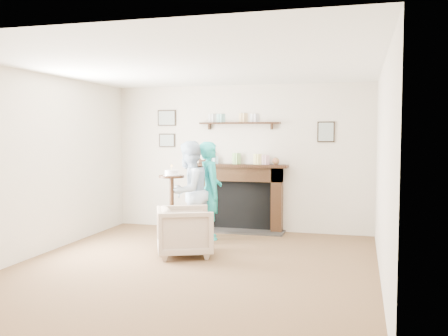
{
  "coord_description": "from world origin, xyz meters",
  "views": [
    {
      "loc": [
        2.0,
        -5.87,
        1.68
      ],
      "look_at": [
        0.15,
        0.9,
        1.19
      ],
      "focal_mm": 40.0,
      "sensor_mm": 36.0,
      "label": 1
    }
  ],
  "objects_px": {
    "man": "(189,242)",
    "pedestal_table": "(172,196)",
    "armchair": "(185,255)",
    "woman": "(210,238)"
  },
  "relations": [
    {
      "from": "man",
      "to": "woman",
      "type": "bearing_deg",
      "value": 160.3
    },
    {
      "from": "armchair",
      "to": "pedestal_table",
      "type": "bearing_deg",
      "value": 13.03
    },
    {
      "from": "woman",
      "to": "pedestal_table",
      "type": "relative_size",
      "value": 1.28
    },
    {
      "from": "armchair",
      "to": "pedestal_table",
      "type": "relative_size",
      "value": 0.61
    },
    {
      "from": "man",
      "to": "pedestal_table",
      "type": "bearing_deg",
      "value": -8.53
    },
    {
      "from": "armchair",
      "to": "pedestal_table",
      "type": "xyz_separation_m",
      "value": [
        -0.39,
        0.51,
        0.74
      ]
    },
    {
      "from": "man",
      "to": "armchair",
      "type": "bearing_deg",
      "value": 31.98
    },
    {
      "from": "pedestal_table",
      "to": "man",
      "type": "bearing_deg",
      "value": 65.05
    },
    {
      "from": "armchair",
      "to": "pedestal_table",
      "type": "distance_m",
      "value": 0.98
    },
    {
      "from": "woman",
      "to": "man",
      "type": "bearing_deg",
      "value": 120.66
    }
  ]
}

